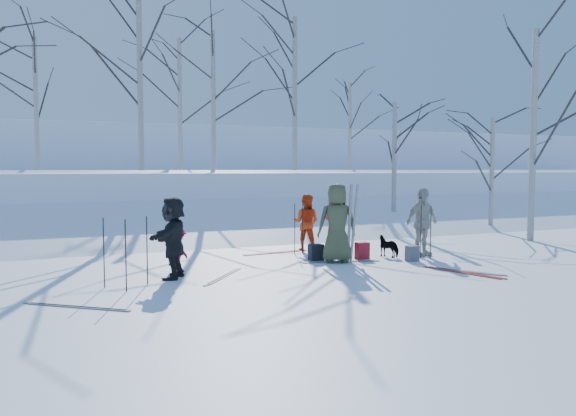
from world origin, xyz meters
name	(u,v)px	position (x,y,z in m)	size (l,w,h in m)	color
ground	(314,271)	(0.00, 0.00, 0.00)	(120.00, 120.00, 0.00)	white
snow_ramp	(224,232)	(0.00, 7.00, 0.15)	(70.00, 9.50, 1.40)	white
snow_plateau	(167,194)	(0.00, 17.00, 1.00)	(70.00, 18.00, 2.20)	white
far_hill	(119,172)	(0.00, 38.00, 2.00)	(90.00, 30.00, 6.00)	white
skier_olive_center	(337,223)	(0.98, 0.78, 0.96)	(0.93, 0.61, 1.91)	#42492C
skier_red_north	(334,223)	(1.25, 1.48, 0.88)	(0.64, 0.42, 1.76)	red
skier_redor_behind	(306,222)	(1.14, 2.89, 0.78)	(0.76, 0.59, 1.56)	#D43F10
skier_red_seated	(179,249)	(-2.76, 1.20, 0.47)	(0.61, 0.35, 0.94)	red
skier_cream_east	(422,222)	(3.49, 0.84, 0.88)	(1.04, 0.43, 1.77)	beige
skier_grey_west	(173,238)	(-3.05, 0.37, 0.85)	(1.57, 0.50, 1.69)	black
dog	(389,246)	(2.62, 1.03, 0.28)	(0.30, 0.65, 0.55)	black
upright_ski_left	(350,224)	(1.20, 0.57, 0.95)	(0.07, 0.02, 1.90)	silver
upright_ski_right	(354,224)	(1.31, 0.53, 0.95)	(0.07, 0.02, 1.90)	silver
ski_pair_a	(460,271)	(2.95, -1.31, 0.01)	(1.11, 1.75, 0.02)	silver
ski_pair_b	(463,273)	(2.85, -1.51, 0.01)	(0.75, 1.87, 0.02)	maroon
ski_pair_c	(224,276)	(-2.06, 0.11, 0.01)	(1.30, 1.64, 0.02)	silver
ski_pair_d	(76,307)	(-5.02, -1.45, 0.01)	(1.61, 1.34, 0.02)	silver
ski_pair_e	(275,252)	(0.19, 2.80, 0.01)	(1.91, 0.45, 0.02)	maroon
ski_pair_f	(339,262)	(1.06, 0.80, 0.01)	(1.89, 0.65, 0.02)	silver
ski_pole_a	(104,253)	(-4.45, -0.05, 0.67)	(0.02, 0.02, 1.34)	black
ski_pole_b	(303,228)	(0.84, 2.47, 0.67)	(0.02, 0.02, 1.34)	black
ski_pole_c	(431,233)	(3.36, 0.30, 0.67)	(0.02, 0.02, 1.34)	black
ski_pole_d	(421,232)	(3.27, 0.58, 0.67)	(0.02, 0.02, 1.34)	black
ski_pole_e	(147,250)	(-3.65, -0.04, 0.67)	(0.02, 0.02, 1.34)	black
ski_pole_f	(126,256)	(-4.11, -0.58, 0.67)	(0.02, 0.02, 1.34)	black
ski_pole_g	(295,229)	(0.59, 2.42, 0.67)	(0.02, 0.02, 1.34)	black
backpack_red	(362,251)	(1.81, 1.00, 0.21)	(0.32, 0.22, 0.42)	maroon
backpack_grey	(412,253)	(2.77, 0.23, 0.19)	(0.30, 0.20, 0.38)	#525459
backpack_dark	(316,252)	(0.65, 1.27, 0.20)	(0.34, 0.24, 0.40)	black
birch_plateau_a	(350,126)	(7.75, 12.28, 4.25)	(3.47, 3.47, 4.10)	silver
birch_plateau_b	(213,101)	(1.05, 12.00, 5.11)	(4.68, 4.68, 5.82)	silver
birch_plateau_c	(295,94)	(3.85, 9.87, 5.27)	(4.89, 4.89, 6.13)	silver
birch_plateau_d	(180,105)	(0.49, 15.90, 5.33)	(4.98, 4.98, 6.26)	silver
birch_plateau_e	(140,80)	(-2.27, 9.78, 5.46)	(5.17, 5.17, 6.53)	silver
birch_plateau_g	(36,104)	(-5.76, 12.71, 4.75)	(4.17, 4.17, 5.10)	silver
birch_edge_b	(533,136)	(8.51, 2.04, 3.27)	(5.18, 5.18, 6.54)	silver
birch_edge_c	(492,174)	(9.47, 4.81, 2.05)	(3.48, 3.48, 4.11)	silver
birch_edge_e	(394,166)	(6.32, 6.39, 2.35)	(3.89, 3.89, 4.70)	silver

